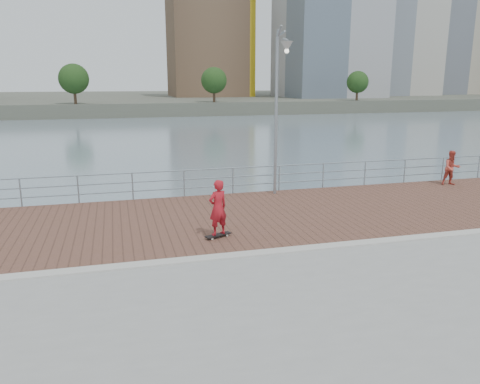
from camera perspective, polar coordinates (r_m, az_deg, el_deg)
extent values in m
plane|color=slate|center=(13.85, 2.22, -15.33)|extent=(400.00, 400.00, 0.00)
cube|color=brown|center=(16.29, -1.46, -3.14)|extent=(40.00, 6.80, 0.02)
cube|color=#B7B5AD|center=(12.99, 2.30, -7.46)|extent=(40.00, 0.40, 0.06)
cube|color=#4C5142|center=(134.23, -13.68, 10.85)|extent=(320.00, 95.00, 2.50)
cylinder|color=#8C9EA8|center=(19.35, -25.18, -0.10)|extent=(0.06, 0.06, 1.10)
cylinder|color=#8C9EA8|center=(19.08, -19.12, 0.27)|extent=(0.06, 0.06, 1.10)
cylinder|color=#8C9EA8|center=(19.03, -12.96, 0.65)|extent=(0.06, 0.06, 1.10)
cylinder|color=#8C9EA8|center=(19.20, -6.83, 1.01)|extent=(0.06, 0.06, 1.10)
cylinder|color=#8C9EA8|center=(19.59, -0.88, 1.36)|extent=(0.06, 0.06, 1.10)
cylinder|color=#8C9EA8|center=(20.18, 4.78, 1.67)|extent=(0.06, 0.06, 1.10)
cylinder|color=#8C9EA8|center=(20.95, 10.08, 1.95)|extent=(0.06, 0.06, 1.10)
cylinder|color=#8C9EA8|center=(21.89, 14.96, 2.19)|extent=(0.06, 0.06, 1.10)
cylinder|color=#8C9EA8|center=(22.97, 19.42, 2.40)|extent=(0.06, 0.06, 1.10)
cylinder|color=#8C9EA8|center=(24.18, 23.45, 2.57)|extent=(0.06, 0.06, 1.10)
cylinder|color=#8C9EA8|center=(25.50, 27.08, 2.72)|extent=(0.06, 0.06, 1.10)
cylinder|color=#8C9EA8|center=(19.26, -3.86, 2.79)|extent=(39.00, 0.05, 0.05)
cylinder|color=#8C9EA8|center=(19.33, -3.84, 1.70)|extent=(39.00, 0.05, 0.05)
cylinder|color=#8C9EA8|center=(19.41, -3.82, 0.65)|extent=(39.00, 0.05, 0.05)
cylinder|color=gray|center=(19.21, 4.41, 9.00)|extent=(0.13, 0.13, 6.35)
cylinder|color=gray|center=(18.73, 5.16, 18.60)|extent=(0.08, 1.06, 0.08)
cone|color=#B2B2AD|center=(18.22, 5.75, 18.07)|extent=(0.47, 0.47, 0.37)
cube|color=black|center=(14.24, -2.67, -5.24)|extent=(0.87, 0.53, 0.03)
cylinder|color=beige|center=(14.05, -3.42, -5.72)|extent=(0.08, 0.07, 0.07)
cylinder|color=beige|center=(14.35, -1.60, -5.30)|extent=(0.08, 0.07, 0.07)
cylinder|color=beige|center=(14.17, -3.76, -5.56)|extent=(0.08, 0.07, 0.07)
cylinder|color=beige|center=(14.47, -1.95, -5.14)|extent=(0.08, 0.07, 0.07)
imported|color=#AD1721|center=(13.99, -2.71, -1.93)|extent=(0.73, 0.61, 1.70)
imported|color=#C8493A|center=(23.19, 24.40, 2.69)|extent=(0.87, 0.75, 1.56)
cube|color=brown|center=(124.18, -4.18, 17.73)|extent=(18.00, 18.00, 26.64)
cube|color=#ADA38E|center=(161.90, 24.28, 20.06)|extent=(24.00, 22.00, 51.41)
cylinder|color=#473323|center=(88.83, -19.50, 11.39)|extent=(0.50, 0.50, 4.04)
sphere|color=#193814|center=(88.80, -19.62, 12.88)|extent=(5.20, 5.20, 5.20)
cylinder|color=#473323|center=(90.54, -3.18, 12.07)|extent=(0.50, 0.50, 3.78)
sphere|color=#193814|center=(90.51, -3.20, 13.44)|extent=(4.86, 4.86, 4.86)
cylinder|color=#473323|center=(101.08, 14.08, 11.76)|extent=(0.50, 0.50, 3.46)
sphere|color=#193814|center=(101.05, 14.14, 12.87)|extent=(4.44, 4.44, 4.44)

